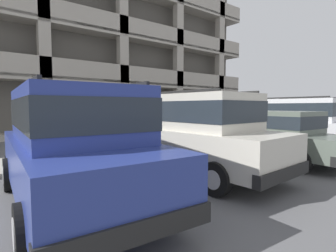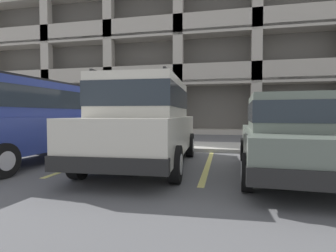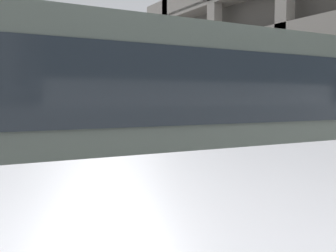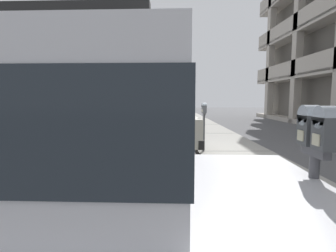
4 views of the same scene
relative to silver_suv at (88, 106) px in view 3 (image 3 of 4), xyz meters
name	(u,v)px [view 3 (image 3 of 4)]	position (x,y,z in m)	size (l,w,h in m)	color
ground_plane	(209,169)	(-0.05, 2.20, -1.14)	(80.00, 80.00, 0.10)	#565659
sidewalk	(263,157)	(-0.05, 3.50, -1.03)	(40.00, 2.20, 0.12)	#9E9B93
parking_stall_lines	(190,195)	(1.41, 0.80, -1.08)	(11.87, 4.80, 0.01)	#DBD16B
silver_suv	(88,106)	(0.00, 0.00, 0.00)	(2.16, 4.85, 2.03)	beige
red_sedan	(30,104)	(-3.04, -0.23, 0.00)	(2.27, 4.91, 2.03)	navy
dark_hatchback	(175,152)	(3.03, -0.43, -0.27)	(2.01, 4.57, 1.54)	#5B665B
parking_meter_near	(225,99)	(-0.06, 2.55, 0.10)	(0.35, 0.12, 1.43)	#595B60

